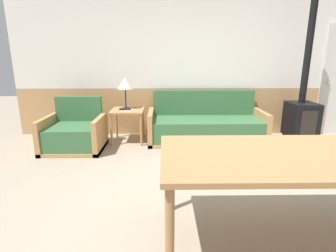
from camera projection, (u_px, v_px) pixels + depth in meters
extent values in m
plane|color=gray|center=(239.00, 203.00, 2.74)|extent=(16.00, 16.00, 0.00)
cube|color=tan|center=(204.00, 111.00, 5.17)|extent=(7.20, 0.06, 0.91)
cube|color=silver|center=(206.00, 39.00, 4.83)|extent=(7.20, 0.06, 1.79)
cube|color=#B27F4C|center=(205.00, 140.00, 4.77)|extent=(2.06, 0.83, 0.06)
cube|color=#38663D|center=(206.00, 129.00, 4.70)|extent=(1.90, 0.75, 0.36)
cube|color=#38663D|center=(204.00, 102.00, 4.97)|extent=(1.90, 0.10, 0.47)
cube|color=#B27F4C|center=(151.00, 127.00, 4.70)|extent=(0.08, 0.83, 0.56)
cube|color=#B27F4C|center=(260.00, 126.00, 4.73)|extent=(0.08, 0.83, 0.56)
cube|color=#B27F4C|center=(75.00, 148.00, 4.35)|extent=(0.94, 0.81, 0.06)
cube|color=#38663D|center=(74.00, 136.00, 4.28)|extent=(0.78, 0.73, 0.35)
cube|color=#38663D|center=(79.00, 109.00, 4.54)|extent=(0.78, 0.10, 0.43)
cube|color=#B27F4C|center=(48.00, 134.00, 4.28)|extent=(0.08, 0.81, 0.55)
cube|color=#B27F4C|center=(100.00, 133.00, 4.29)|extent=(0.08, 0.81, 0.55)
cube|color=#B27F4C|center=(128.00, 110.00, 4.63)|extent=(0.57, 0.57, 0.03)
cylinder|color=#B27F4C|center=(111.00, 130.00, 4.45)|extent=(0.04, 0.04, 0.56)
cylinder|color=#B27F4C|center=(141.00, 130.00, 4.46)|extent=(0.04, 0.04, 0.56)
cylinder|color=#B27F4C|center=(117.00, 123.00, 4.94)|extent=(0.04, 0.04, 0.56)
cylinder|color=#B27F4C|center=(143.00, 123.00, 4.95)|extent=(0.04, 0.04, 0.56)
cylinder|color=black|center=(126.00, 108.00, 4.71)|extent=(0.12, 0.12, 0.02)
cylinder|color=black|center=(126.00, 98.00, 4.67)|extent=(0.02, 0.02, 0.33)
cone|color=beige|center=(125.00, 83.00, 4.60)|extent=(0.27, 0.27, 0.20)
cube|color=white|center=(126.00, 110.00, 4.53)|extent=(0.21, 0.14, 0.02)
cube|color=black|center=(125.00, 109.00, 4.51)|extent=(0.20, 0.12, 0.02)
cube|color=#9E7042|center=(303.00, 156.00, 2.02)|extent=(2.19, 0.98, 0.04)
cylinder|color=#9E7042|center=(170.00, 236.00, 1.69)|extent=(0.06, 0.06, 0.72)
cylinder|color=#9E7042|center=(168.00, 177.00, 2.52)|extent=(0.06, 0.06, 0.72)
cylinder|color=black|center=(294.00, 142.00, 4.55)|extent=(0.04, 0.04, 0.10)
cylinder|color=black|center=(315.00, 142.00, 4.55)|extent=(0.04, 0.04, 0.10)
cylinder|color=black|center=(283.00, 136.00, 4.95)|extent=(0.04, 0.04, 0.10)
cylinder|color=black|center=(302.00, 135.00, 4.95)|extent=(0.04, 0.04, 0.10)
cube|color=black|center=(301.00, 120.00, 4.66)|extent=(0.45, 0.52, 0.61)
cube|color=black|center=(309.00, 123.00, 4.40)|extent=(0.27, 0.01, 0.43)
cylinder|color=black|center=(309.00, 48.00, 4.40)|extent=(0.11, 0.11, 1.85)
sphere|color=silver|center=(328.00, 83.00, 4.98)|extent=(0.06, 0.06, 0.06)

